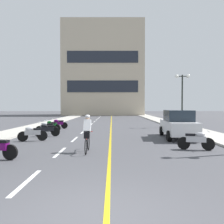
{
  "coord_description": "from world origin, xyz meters",
  "views": [
    {
      "loc": [
        0.35,
        -4.15,
        2.08
      ],
      "look_at": [
        0.43,
        16.4,
        1.55
      ],
      "focal_mm": 36.27,
      "sensor_mm": 36.0,
      "label": 1
    }
  ],
  "objects_px": {
    "parked_car_near": "(177,124)",
    "cyclist_rider": "(86,133)",
    "motorcycle_6": "(50,126)",
    "motorcycle_5": "(46,128)",
    "motorcycle_2": "(195,140)",
    "motorcycle_7": "(57,124)",
    "street_lamp_mid": "(181,88)",
    "motorcycle_3": "(31,133)",
    "motorcycle_4": "(46,130)"
  },
  "relations": [
    {
      "from": "motorcycle_6",
      "to": "street_lamp_mid",
      "type": "bearing_deg",
      "value": 17.47
    },
    {
      "from": "street_lamp_mid",
      "to": "parked_car_near",
      "type": "bearing_deg",
      "value": -108.9
    },
    {
      "from": "street_lamp_mid",
      "to": "motorcycle_7",
      "type": "relative_size",
      "value": 2.99
    },
    {
      "from": "motorcycle_3",
      "to": "motorcycle_5",
      "type": "relative_size",
      "value": 0.97
    },
    {
      "from": "motorcycle_2",
      "to": "motorcycle_7",
      "type": "xyz_separation_m",
      "value": [
        -8.97,
        10.12,
        0.0
      ]
    },
    {
      "from": "parked_car_near",
      "to": "motorcycle_5",
      "type": "height_order",
      "value": "parked_car_near"
    },
    {
      "from": "motorcycle_3",
      "to": "motorcycle_6",
      "type": "relative_size",
      "value": 1.01
    },
    {
      "from": "motorcycle_7",
      "to": "motorcycle_3",
      "type": "bearing_deg",
      "value": -88.16
    },
    {
      "from": "motorcycle_5",
      "to": "cyclist_rider",
      "type": "relative_size",
      "value": 0.96
    },
    {
      "from": "motorcycle_2",
      "to": "motorcycle_5",
      "type": "xyz_separation_m",
      "value": [
        -8.92,
        6.25,
        0.0
      ]
    },
    {
      "from": "motorcycle_4",
      "to": "parked_car_near",
      "type": "bearing_deg",
      "value": -5.19
    },
    {
      "from": "parked_car_near",
      "to": "motorcycle_6",
      "type": "height_order",
      "value": "parked_car_near"
    },
    {
      "from": "parked_car_near",
      "to": "motorcycle_4",
      "type": "distance_m",
      "value": 8.82
    },
    {
      "from": "motorcycle_5",
      "to": "motorcycle_6",
      "type": "xyz_separation_m",
      "value": [
        -0.1,
        1.69,
        0.0
      ]
    },
    {
      "from": "street_lamp_mid",
      "to": "motorcycle_5",
      "type": "distance_m",
      "value": 13.5
    },
    {
      "from": "motorcycle_4",
      "to": "motorcycle_7",
      "type": "distance_m",
      "value": 5.38
    },
    {
      "from": "parked_car_near",
      "to": "cyclist_rider",
      "type": "height_order",
      "value": "parked_car_near"
    },
    {
      "from": "parked_car_near",
      "to": "motorcycle_4",
      "type": "height_order",
      "value": "parked_car_near"
    },
    {
      "from": "motorcycle_3",
      "to": "cyclist_rider",
      "type": "bearing_deg",
      "value": -41.38
    },
    {
      "from": "motorcycle_2",
      "to": "motorcycle_7",
      "type": "relative_size",
      "value": 0.99
    },
    {
      "from": "motorcycle_5",
      "to": "motorcycle_7",
      "type": "distance_m",
      "value": 3.87
    },
    {
      "from": "parked_car_near",
      "to": "cyclist_rider",
      "type": "bearing_deg",
      "value": -140.61
    },
    {
      "from": "street_lamp_mid",
      "to": "motorcycle_2",
      "type": "relative_size",
      "value": 3.03
    },
    {
      "from": "street_lamp_mid",
      "to": "motorcycle_7",
      "type": "bearing_deg",
      "value": -172.41
    },
    {
      "from": "motorcycle_3",
      "to": "motorcycle_7",
      "type": "relative_size",
      "value": 0.97
    },
    {
      "from": "cyclist_rider",
      "to": "motorcycle_5",
      "type": "bearing_deg",
      "value": 119.39
    },
    {
      "from": "motorcycle_3",
      "to": "motorcycle_7",
      "type": "distance_m",
      "value": 7.43
    },
    {
      "from": "motorcycle_6",
      "to": "motorcycle_5",
      "type": "bearing_deg",
      "value": -86.63
    },
    {
      "from": "motorcycle_4",
      "to": "motorcycle_6",
      "type": "height_order",
      "value": "same"
    },
    {
      "from": "motorcycle_3",
      "to": "motorcycle_4",
      "type": "bearing_deg",
      "value": 82.68
    },
    {
      "from": "motorcycle_7",
      "to": "parked_car_near",
      "type": "bearing_deg",
      "value": -33.54
    },
    {
      "from": "street_lamp_mid",
      "to": "motorcycle_6",
      "type": "relative_size",
      "value": 3.1
    },
    {
      "from": "parked_car_near",
      "to": "motorcycle_2",
      "type": "xyz_separation_m",
      "value": [
        -0.31,
        -3.97,
        -0.44
      ]
    },
    {
      "from": "motorcycle_6",
      "to": "cyclist_rider",
      "type": "height_order",
      "value": "cyclist_rider"
    },
    {
      "from": "street_lamp_mid",
      "to": "motorcycle_2",
      "type": "height_order",
      "value": "street_lamp_mid"
    },
    {
      "from": "motorcycle_5",
      "to": "motorcycle_7",
      "type": "bearing_deg",
      "value": 90.75
    },
    {
      "from": "parked_car_near",
      "to": "cyclist_rider",
      "type": "relative_size",
      "value": 2.43
    },
    {
      "from": "motorcycle_5",
      "to": "motorcycle_4",
      "type": "bearing_deg",
      "value": -72.97
    },
    {
      "from": "motorcycle_5",
      "to": "motorcycle_6",
      "type": "distance_m",
      "value": 1.69
    },
    {
      "from": "street_lamp_mid",
      "to": "motorcycle_4",
      "type": "bearing_deg",
      "value": -148.71
    },
    {
      "from": "street_lamp_mid",
      "to": "parked_car_near",
      "type": "distance_m",
      "value": 8.69
    },
    {
      "from": "street_lamp_mid",
      "to": "motorcycle_3",
      "type": "bearing_deg",
      "value": -142.34
    },
    {
      "from": "motorcycle_2",
      "to": "motorcycle_3",
      "type": "bearing_deg",
      "value": 162.89
    },
    {
      "from": "motorcycle_7",
      "to": "motorcycle_4",
      "type": "bearing_deg",
      "value": -84.61
    },
    {
      "from": "motorcycle_4",
      "to": "motorcycle_5",
      "type": "bearing_deg",
      "value": 107.03
    },
    {
      "from": "street_lamp_mid",
      "to": "motorcycle_2",
      "type": "xyz_separation_m",
      "value": [
        -2.96,
        -11.7,
        -3.38
      ]
    },
    {
      "from": "street_lamp_mid",
      "to": "motorcycle_4",
      "type": "height_order",
      "value": "street_lamp_mid"
    },
    {
      "from": "parked_car_near",
      "to": "motorcycle_5",
      "type": "relative_size",
      "value": 2.52
    },
    {
      "from": "motorcycle_2",
      "to": "cyclist_rider",
      "type": "relative_size",
      "value": 0.95
    },
    {
      "from": "parked_car_near",
      "to": "motorcycle_2",
      "type": "distance_m",
      "value": 4.0
    }
  ]
}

